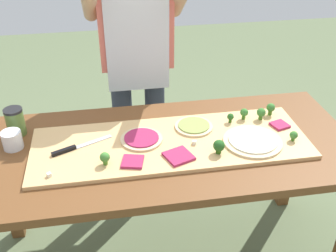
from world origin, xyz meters
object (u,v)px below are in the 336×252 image
chefs_knife (74,148)px  cheese_crumble_c (194,143)px  broccoli_floret_center_left (261,113)px  broccoli_floret_back_mid (294,135)px  broccoli_floret_front_mid (230,117)px  cook_center (136,48)px  broccoli_floret_back_right (105,158)px  cheese_crumble_a (49,175)px  broccoli_floret_center_right (271,108)px  flour_cup (12,141)px  prep_table (164,162)px  pizza_whole_cheese_artichoke (253,141)px  pizza_slice_center (280,125)px  pizza_whole_pesto_green (194,126)px  broccoli_floret_back_left (219,146)px  pizza_slice_far_right (179,156)px  pizza_slice_far_left (133,162)px  pizza_whole_beet_magenta (142,139)px  sauce_jar (15,122)px  broccoli_floret_front_right (244,113)px

chefs_knife → cheese_crumble_c: bearing=-5.7°
broccoli_floret_center_left → broccoli_floret_back_mid: size_ratio=1.27×
broccoli_floret_front_mid → cook_center: cook_center is taller
broccoli_floret_back_mid → broccoli_floret_back_right: bearing=-177.5°
cheese_crumble_a → broccoli_floret_front_mid: bearing=18.5°
broccoli_floret_center_right → flour_cup: size_ratio=0.71×
broccoli_floret_front_mid → cook_center: bearing=126.8°
prep_table → cook_center: (-0.05, 0.64, 0.32)m
chefs_knife → pizza_whole_cheese_artichoke: size_ratio=1.00×
pizza_slice_center → broccoli_floret_back_mid: (0.01, -0.13, 0.02)m
cheese_crumble_a → chefs_knife: bearing=62.7°
pizza_slice_center → flour_cup: flour_cup is taller
pizza_whole_pesto_green → broccoli_floret_back_left: (0.06, -0.22, 0.03)m
broccoli_floret_center_left → flour_cup: 1.18m
prep_table → broccoli_floret_center_right: (0.57, 0.15, 0.16)m
pizza_slice_far_right → cheese_crumble_c: cheese_crumble_c is taller
pizza_whole_cheese_artichoke → broccoli_floret_front_mid: 0.19m
pizza_slice_far_left → cook_center: cook_center is taller
broccoli_floret_back_mid → cheese_crumble_a: broccoli_floret_back_mid is taller
chefs_knife → pizza_whole_cheese_artichoke: bearing=-5.9°
prep_table → pizza_slice_far_right: bearing=-71.8°
chefs_knife → broccoli_floret_center_left: bearing=6.6°
pizza_whole_beet_magenta → sauce_jar: (-0.57, 0.18, 0.04)m
pizza_slice_center → cook_center: 0.89m
cheese_crumble_a → broccoli_floret_back_mid: bearing=4.2°
sauce_jar → cook_center: bearing=35.2°
pizza_whole_cheese_artichoke → sauce_jar: size_ratio=1.99×
broccoli_floret_front_mid → broccoli_floret_front_right: size_ratio=0.83×
prep_table → pizza_whole_cheese_artichoke: 0.42m
pizza_slice_far_left → broccoli_floret_front_right: size_ratio=1.54×
sauce_jar → broccoli_floret_back_left: bearing=-20.7°
pizza_whole_pesto_green → broccoli_floret_back_left: bearing=-75.1°
flour_cup → broccoli_floret_front_mid: bearing=1.1°
cook_center → broccoli_floret_front_mid: bearing=-53.2°
broccoli_floret_back_right → broccoli_floret_back_mid: 0.85m
broccoli_floret_center_right → broccoli_floret_front_right: broccoli_floret_center_right is taller
pizza_whole_pesto_green → cheese_crumble_c: (-0.03, -0.14, 0.00)m
broccoli_floret_back_left → sauce_jar: bearing=159.3°
cheese_crumble_c → broccoli_floret_back_mid: bearing=-5.9°
broccoli_floret_center_left → sauce_jar: 1.18m
broccoli_floret_front_right → broccoli_floret_back_right: bearing=-159.5°
prep_table → flour_cup: (-0.67, 0.09, 0.14)m
pizza_whole_beet_magenta → broccoli_floret_back_left: bearing=-26.2°
chefs_knife → broccoli_floret_center_left: size_ratio=4.40×
pizza_slice_far_left → broccoli_floret_back_left: (0.37, 0.01, 0.03)m
broccoli_floret_center_left → broccoli_floret_front_right: size_ratio=1.06×
chefs_knife → pizza_slice_center: (0.97, 0.03, -0.00)m
broccoli_floret_back_mid → cheese_crumble_c: 0.45m
pizza_slice_center → broccoli_floret_back_right: broccoli_floret_back_right is taller
broccoli_floret_center_left → broccoli_floret_front_mid: broccoli_floret_center_left is taller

